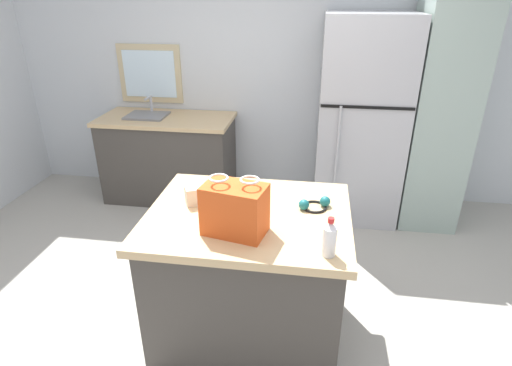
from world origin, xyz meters
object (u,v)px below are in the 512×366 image
(small_box, at_px, (196,195))
(ear_defenders, at_px, (314,204))
(kitchen_island, at_px, (249,274))
(refrigerator, at_px, (361,121))
(tall_cabinet, at_px, (439,108))
(bottle, at_px, (329,239))
(shopping_bag, at_px, (235,209))

(small_box, relative_size, ear_defenders, 0.64)
(kitchen_island, distance_m, refrigerator, 1.99)
(tall_cabinet, xyz_separation_m, bottle, (-0.99, -2.13, -0.12))
(kitchen_island, relative_size, small_box, 9.15)
(small_box, xyz_separation_m, bottle, (0.78, -0.42, 0.04))
(refrigerator, bearing_deg, small_box, -122.86)
(kitchen_island, xyz_separation_m, ear_defenders, (0.38, 0.11, 0.46))
(refrigerator, relative_size, tall_cabinet, 0.86)
(kitchen_island, relative_size, bottle, 5.67)
(shopping_bag, bearing_deg, ear_defenders, 38.89)
(bottle, relative_size, ear_defenders, 1.04)
(kitchen_island, distance_m, shopping_bag, 0.62)
(ear_defenders, bearing_deg, refrigerator, 76.59)
(shopping_bag, bearing_deg, tall_cabinet, 53.37)
(tall_cabinet, relative_size, shopping_bag, 6.17)
(refrigerator, xyz_separation_m, bottle, (-0.32, -2.13, 0.03))
(small_box, bearing_deg, shopping_bag, -44.14)
(shopping_bag, xyz_separation_m, bottle, (0.49, -0.14, -0.05))
(kitchen_island, xyz_separation_m, tall_cabinet, (1.44, 1.77, 0.65))
(shopping_bag, bearing_deg, bottle, -15.96)
(kitchen_island, xyz_separation_m, bottle, (0.45, -0.36, 0.53))
(bottle, xyz_separation_m, ear_defenders, (-0.08, 0.47, -0.07))
(shopping_bag, relative_size, ear_defenders, 1.78)
(refrigerator, bearing_deg, shopping_bag, -112.10)
(shopping_bag, relative_size, small_box, 2.77)
(shopping_bag, bearing_deg, refrigerator, 67.90)
(shopping_bag, height_order, bottle, shopping_bag)
(refrigerator, distance_m, ear_defenders, 1.70)
(tall_cabinet, xyz_separation_m, small_box, (-1.77, -1.70, -0.16))
(kitchen_island, bearing_deg, ear_defenders, 16.83)
(refrigerator, relative_size, ear_defenders, 9.45)
(tall_cabinet, distance_m, ear_defenders, 1.98)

